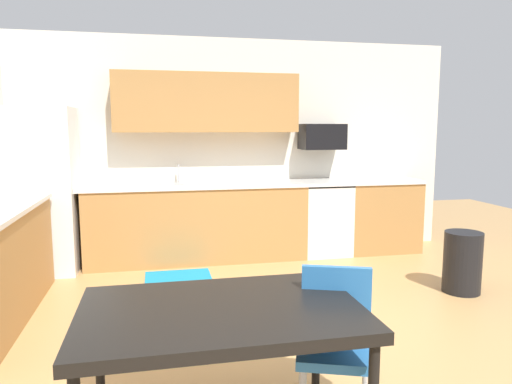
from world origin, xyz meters
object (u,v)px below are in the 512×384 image
object	(u,v)px
microwave	(322,137)
chair_near_table	(336,335)
refrigerator	(40,191)
trash_bin	(462,262)
oven_range	(323,218)
dining_table	(221,318)

from	to	relation	value
microwave	chair_near_table	distance (m)	3.80
refrigerator	chair_near_table	bearing A→B (deg)	-56.63
chair_near_table	trash_bin	distance (m)	2.64
chair_near_table	oven_range	bearing A→B (deg)	71.13
chair_near_table	trash_bin	size ratio (longest dim) A/B	1.42
oven_range	dining_table	bearing A→B (deg)	-117.53
chair_near_table	trash_bin	world-z (taller)	chair_near_table
dining_table	chair_near_table	size ratio (longest dim) A/B	1.65
oven_range	chair_near_table	distance (m)	3.58
dining_table	chair_near_table	xyz separation A→B (m)	(0.62, 0.02, -0.16)
dining_table	chair_near_table	world-z (taller)	chair_near_table
microwave	oven_range	bearing A→B (deg)	-90.00
dining_table	refrigerator	bearing A→B (deg)	115.07
dining_table	oven_range	bearing A→B (deg)	62.47
refrigerator	microwave	world-z (taller)	refrigerator
dining_table	chair_near_table	bearing A→B (deg)	2.15
microwave	chair_near_table	bearing A→B (deg)	-108.37
refrigerator	chair_near_table	xyz separation A→B (m)	(2.18, -3.31, -0.41)
chair_near_table	refrigerator	bearing A→B (deg)	123.37
oven_range	dining_table	xyz separation A→B (m)	(-1.78, -3.41, 0.21)
dining_table	trash_bin	xyz separation A→B (m)	(2.61, 1.74, -0.36)
refrigerator	oven_range	distance (m)	3.37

